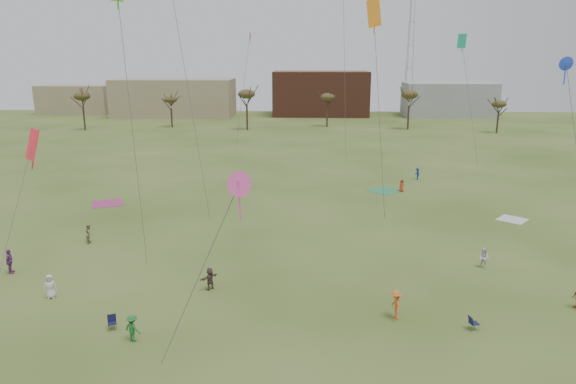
{
  "coord_description": "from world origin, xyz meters",
  "views": [
    {
      "loc": [
        1.49,
        -27.37,
        15.75
      ],
      "look_at": [
        0.0,
        12.0,
        5.5
      ],
      "focal_mm": 32.37,
      "sensor_mm": 36.0,
      "label": 1
    }
  ],
  "objects_px": {
    "flyer_near_center": "(132,328)",
    "camp_chair_left": "(112,325)",
    "flyer_near_left": "(50,286)",
    "radio_tower": "(410,44)",
    "camp_chair_center": "(473,326)"
  },
  "relations": [
    {
      "from": "camp_chair_left",
      "to": "radio_tower",
      "type": "distance_m",
      "value": 132.49
    },
    {
      "from": "camp_chair_left",
      "to": "radio_tower",
      "type": "bearing_deg",
      "value": 49.45
    },
    {
      "from": "flyer_near_left",
      "to": "radio_tower",
      "type": "bearing_deg",
      "value": 52.42
    },
    {
      "from": "flyer_near_left",
      "to": "flyer_near_center",
      "type": "xyz_separation_m",
      "value": [
        7.32,
        -5.21,
        -0.04
      ]
    },
    {
      "from": "flyer_near_left",
      "to": "camp_chair_left",
      "type": "height_order",
      "value": "flyer_near_left"
    },
    {
      "from": "flyer_near_center",
      "to": "radio_tower",
      "type": "height_order",
      "value": "radio_tower"
    },
    {
      "from": "flyer_near_center",
      "to": "camp_chair_left",
      "type": "bearing_deg",
      "value": -12.29
    },
    {
      "from": "radio_tower",
      "to": "flyer_near_center",
      "type": "bearing_deg",
      "value": -106.93
    },
    {
      "from": "flyer_near_left",
      "to": "camp_chair_center",
      "type": "relative_size",
      "value": 1.92
    },
    {
      "from": "flyer_near_center",
      "to": "camp_chair_center",
      "type": "distance_m",
      "value": 19.98
    },
    {
      "from": "camp_chair_center",
      "to": "radio_tower",
      "type": "relative_size",
      "value": 0.02
    },
    {
      "from": "flyer_near_left",
      "to": "camp_chair_left",
      "type": "relative_size",
      "value": 1.92
    },
    {
      "from": "flyer_near_center",
      "to": "radio_tower",
      "type": "xyz_separation_m",
      "value": [
        38.38,
        126.1,
        18.41
      ]
    },
    {
      "from": "radio_tower",
      "to": "camp_chair_left",
      "type": "bearing_deg",
      "value": -107.78
    },
    {
      "from": "camp_chair_left",
      "to": "camp_chair_center",
      "type": "distance_m",
      "value": 21.55
    }
  ]
}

